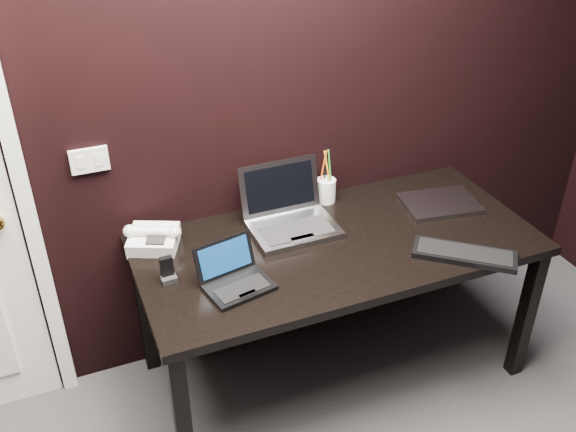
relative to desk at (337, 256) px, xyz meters
name	(u,v)px	position (x,y,z in m)	size (l,w,h in m)	color
wall_back	(235,94)	(-0.30, 0.40, 0.64)	(4.00, 4.00, 0.00)	black
wall_switch	(89,160)	(-0.92, 0.39, 0.46)	(0.15, 0.02, 0.10)	silver
desk	(337,256)	(0.00, 0.00, 0.00)	(1.70, 0.80, 0.74)	black
netbook	(235,278)	(-0.50, -0.12, 0.11)	(0.29, 0.26, 0.16)	black
silver_laptop	(290,217)	(-0.14, 0.18, 0.13)	(0.37, 0.33, 0.25)	gray
ext_keyboard	(464,254)	(0.43, -0.30, 0.09)	(0.41, 0.37, 0.03)	black
closed_laptop	(440,203)	(0.57, 0.09, 0.09)	(0.37, 0.29, 0.02)	gray
desk_phone	(153,238)	(-0.73, 0.25, 0.12)	(0.25, 0.25, 0.12)	silver
mobile_phone	(168,272)	(-0.73, 0.01, 0.12)	(0.06, 0.05, 0.10)	black
pen_cup	(326,189)	(0.10, 0.33, 0.14)	(0.11, 0.11, 0.26)	white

